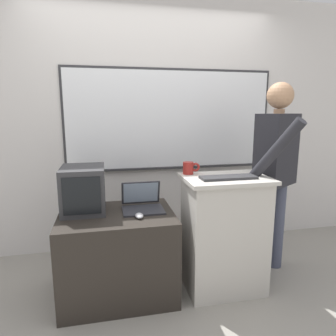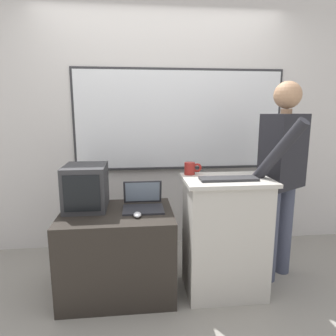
% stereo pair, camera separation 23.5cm
% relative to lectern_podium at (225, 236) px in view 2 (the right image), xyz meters
% --- Properties ---
extents(ground_plane, '(30.00, 30.00, 0.00)m').
position_rel_lectern_podium_xyz_m(ground_plane, '(-0.44, -0.33, -0.48)').
color(ground_plane, gray).
extents(back_wall, '(6.40, 0.17, 2.64)m').
position_rel_lectern_podium_xyz_m(back_wall, '(-0.43, 1.02, 0.84)').
color(back_wall, silver).
rests_on(back_wall, ground_plane).
extents(lectern_podium, '(0.68, 0.48, 0.96)m').
position_rel_lectern_podium_xyz_m(lectern_podium, '(0.00, 0.00, 0.00)').
color(lectern_podium, '#BCB7AD').
rests_on(lectern_podium, ground_plane).
extents(side_desk, '(0.89, 0.66, 0.69)m').
position_rel_lectern_podium_xyz_m(side_desk, '(-0.86, 0.10, -0.14)').
color(side_desk, '#28231E').
rests_on(side_desk, ground_plane).
extents(person_presenter, '(0.58, 0.70, 1.71)m').
position_rel_lectern_podium_xyz_m(person_presenter, '(0.53, 0.16, 0.51)').
color(person_presenter, '#474C60').
rests_on(person_presenter, ground_plane).
extents(laptop, '(0.33, 0.31, 0.21)m').
position_rel_lectern_podium_xyz_m(laptop, '(-0.65, 0.18, 0.26)').
color(laptop, '#28282D').
rests_on(laptop, side_desk).
extents(wireless_keyboard, '(0.44, 0.14, 0.02)m').
position_rel_lectern_podium_xyz_m(wireless_keyboard, '(-0.01, -0.06, 0.49)').
color(wireless_keyboard, '#2D2D30').
rests_on(wireless_keyboard, lectern_podium).
extents(computer_mouse_by_laptop, '(0.06, 0.10, 0.03)m').
position_rel_lectern_podium_xyz_m(computer_mouse_by_laptop, '(-0.70, -0.04, 0.22)').
color(computer_mouse_by_laptop, '#BCBCC1').
rests_on(computer_mouse_by_laptop, side_desk).
extents(crt_monitor, '(0.33, 0.40, 0.36)m').
position_rel_lectern_podium_xyz_m(crt_monitor, '(-1.11, 0.21, 0.38)').
color(crt_monitor, '#333335').
rests_on(crt_monitor, side_desk).
extents(coffee_mug, '(0.14, 0.09, 0.10)m').
position_rel_lectern_podium_xyz_m(coffee_mug, '(-0.26, 0.17, 0.53)').
color(coffee_mug, maroon).
rests_on(coffee_mug, lectern_podium).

